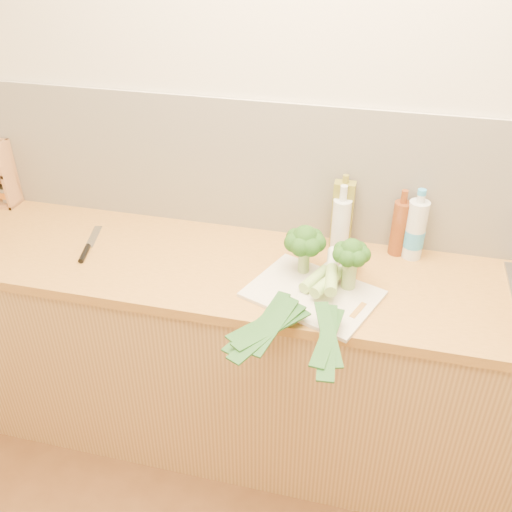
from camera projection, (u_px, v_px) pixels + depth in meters
The scene contains 13 objects.
room_shell at pixel (318, 175), 2.19m from camera, with size 3.50×3.50×3.50m.
counter at pixel (297, 364), 2.34m from camera, with size 3.20×0.62×0.90m.
chopping_board at pixel (313, 294), 1.98m from camera, with size 0.43×0.31×0.01m, color beige.
broccoli_left at pixel (305, 241), 2.02m from camera, with size 0.15×0.15×0.19m.
broccoli_right at pixel (351, 255), 1.94m from camera, with size 0.13×0.13×0.19m.
leek_front at pixel (303, 289), 1.96m from camera, with size 0.31×0.63×0.04m.
leek_mid at pixel (316, 291), 1.92m from camera, with size 0.34×0.67×0.04m.
leek_back at pixel (331, 293), 1.88m from camera, with size 0.13×0.67×0.04m.
chefs_knife at pixel (87, 249), 2.23m from camera, with size 0.09×0.28×0.02m.
oil_tin at pixel (342, 214), 2.19m from camera, with size 0.08×0.05×0.30m.
glass_bottle at pixel (341, 224), 2.18m from camera, with size 0.07×0.07×0.28m.
amber_bottle at pixel (400, 227), 2.16m from camera, with size 0.06×0.06×0.27m.
water_bottle at pixel (415, 231), 2.14m from camera, with size 0.08×0.08×0.26m.
Camera 1 is at (0.25, -0.51, 2.09)m, focal length 40.00 mm.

